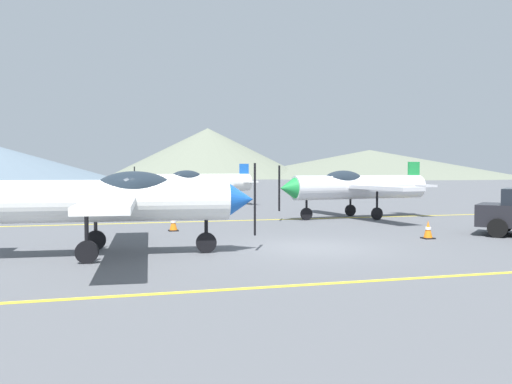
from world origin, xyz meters
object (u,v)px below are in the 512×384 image
at_px(traffic_cone_front, 173,223).
at_px(airplane_near, 111,199).
at_px(airplane_far, 196,182).
at_px(traffic_cone_side, 428,230).
at_px(airplane_mid, 354,186).

bearing_deg(traffic_cone_front, airplane_near, -112.92).
bearing_deg(airplane_far, traffic_cone_side, -74.42).
xyz_separation_m(airplane_far, traffic_cone_side, (4.89, -17.53, -1.20)).
bearing_deg(airplane_near, airplane_mid, 37.07).
distance_m(airplane_near, airplane_mid, 13.71).
relative_size(airplane_near, airplane_far, 1.01).
bearing_deg(airplane_near, traffic_cone_front, 67.08).
bearing_deg(traffic_cone_front, traffic_cone_side, -29.63).
xyz_separation_m(airplane_near, traffic_cone_front, (2.23, 5.28, -1.20)).
distance_m(airplane_near, traffic_cone_front, 5.86).
xyz_separation_m(airplane_near, traffic_cone_side, (10.01, 0.86, -1.20)).
distance_m(airplane_near, traffic_cone_side, 10.12).
bearing_deg(traffic_cone_side, airplane_far, 105.58).
xyz_separation_m(traffic_cone_front, traffic_cone_side, (7.78, -4.42, 0.00)).
bearing_deg(traffic_cone_front, airplane_mid, 18.93).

